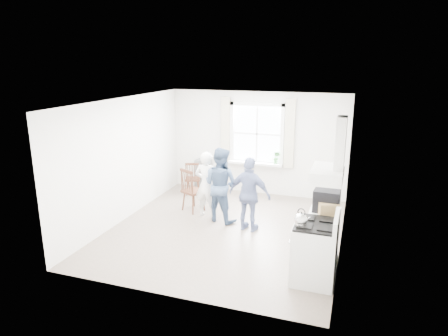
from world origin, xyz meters
TOP-DOWN VIEW (x-y plane):
  - room_shell at (0.00, 0.00)m, footprint 4.62×5.12m
  - window_assembly at (0.00, 2.45)m, footprint 1.88×0.24m
  - range_hood at (2.07, -1.35)m, footprint 0.45×0.76m
  - shelf_unit at (-1.40, 2.33)m, footprint 0.40×0.30m
  - gas_stove at (1.91, -1.35)m, footprint 0.68×0.76m
  - kettle at (1.70, -1.51)m, footprint 0.20×0.20m
  - low_cabinet at (1.98, -0.65)m, footprint 0.50×0.55m
  - stereo_stack at (1.99, -0.63)m, footprint 0.44×0.39m
  - cardboard_box at (2.04, -0.80)m, footprint 0.37×0.31m
  - windsor_chair_a at (-1.48, 1.80)m, footprint 0.46×0.46m
  - windsor_chair_b at (-1.09, 0.70)m, footprint 0.57×0.56m
  - person_left at (-0.62, 0.56)m, footprint 0.57×0.57m
  - person_mid at (-0.26, 0.45)m, footprint 0.96×0.96m
  - person_right at (0.46, 0.15)m, footprint 1.03×1.03m
  - potted_plant at (0.54, 2.36)m, footprint 0.22×0.22m

SIDE VIEW (x-z plane):
  - shelf_unit at x=-1.40m, z-range 0.00..0.80m
  - low_cabinet at x=1.98m, z-range 0.00..0.90m
  - gas_stove at x=1.91m, z-range -0.08..1.04m
  - windsor_chair_a at x=-1.48m, z-range 0.09..0.96m
  - windsor_chair_b at x=-1.09m, z-range 0.11..1.12m
  - person_left at x=-0.62m, z-range 0.00..1.47m
  - person_right at x=0.46m, z-range 0.00..1.51m
  - person_mid at x=-0.26m, z-range 0.00..1.60m
  - cardboard_box at x=2.04m, z-range 0.90..1.10m
  - potted_plant at x=0.54m, z-range 0.85..1.17m
  - kettle at x=1.70m, z-range 0.90..1.18m
  - stereo_stack at x=1.99m, z-range 0.90..1.27m
  - room_shell at x=0.00m, z-range -0.02..2.62m
  - window_assembly at x=0.00m, z-range 0.61..2.31m
  - range_hood at x=2.07m, z-range 1.43..2.37m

